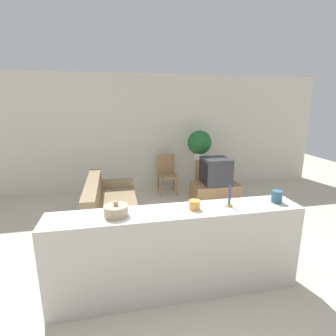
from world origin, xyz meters
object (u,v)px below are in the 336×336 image
(couch, at_px, (111,212))
(television, at_px, (215,171))
(decorative_bowl, at_px, (116,210))
(wooden_chair, at_px, (167,173))
(potted_plant, at_px, (199,143))

(couch, xyz_separation_m, television, (2.14, 0.82, 0.37))
(television, relative_size, decorative_bowl, 2.28)
(television, distance_m, wooden_chair, 1.19)
(television, bearing_deg, decorative_bowl, -129.53)
(couch, bearing_deg, wooden_chair, 51.61)
(wooden_chair, xyz_separation_m, decorative_bowl, (-1.17, -3.26, 0.55))
(television, bearing_deg, couch, -159.12)
(couch, bearing_deg, television, 20.88)
(couch, relative_size, decorative_bowl, 7.13)
(decorative_bowl, bearing_deg, couch, 93.66)
(couch, distance_m, television, 2.33)
(wooden_chair, height_order, decorative_bowl, decorative_bowl)
(couch, height_order, decorative_bowl, decorative_bowl)
(wooden_chair, relative_size, potted_plant, 1.34)
(couch, relative_size, wooden_chair, 1.97)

